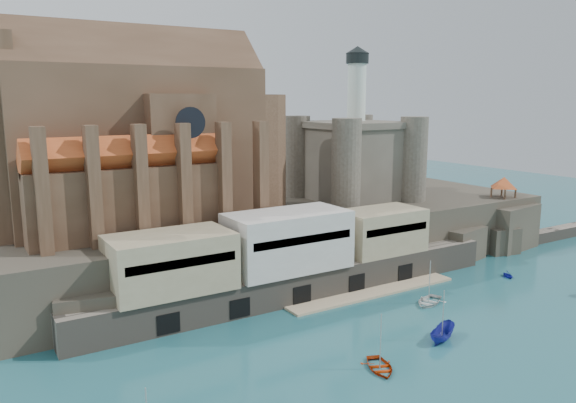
# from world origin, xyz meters

# --- Properties ---
(ground) EXTENTS (300.00, 300.00, 0.00)m
(ground) POSITION_xyz_m (0.00, 0.00, 0.00)
(ground) COLOR #1B5059
(ground) RESTS_ON ground
(promontory) EXTENTS (100.00, 36.00, 10.00)m
(promontory) POSITION_xyz_m (-0.19, 39.37, 4.92)
(promontory) COLOR #2C2821
(promontory) RESTS_ON ground
(quay) EXTENTS (70.00, 12.00, 13.05)m
(quay) POSITION_xyz_m (-10.19, 23.07, 6.07)
(quay) COLOR #6B6256
(quay) RESTS_ON ground
(church) EXTENTS (47.00, 25.93, 30.51)m
(church) POSITION_xyz_m (-24.13, 41.85, 22.13)
(church) COLOR #483221
(church) RESTS_ON promontory
(castle_keep) EXTENTS (21.20, 21.20, 29.30)m
(castle_keep) POSITION_xyz_m (16.08, 41.08, 18.31)
(castle_keep) COLOR #4C463C
(castle_keep) RESTS_ON promontory
(rock_outcrop) EXTENTS (14.50, 10.50, 8.70)m
(rock_outcrop) POSITION_xyz_m (42.00, 25.84, 4.02)
(rock_outcrop) COLOR #2C2821
(rock_outcrop) RESTS_ON ground
(pavilion) EXTENTS (6.40, 6.40, 5.40)m
(pavilion) POSITION_xyz_m (42.00, 26.00, 12.73)
(pavilion) COLOR #483221
(pavilion) RESTS_ON rock_outcrop
(boat_0) EXTENTS (3.96, 2.49, 5.35)m
(boat_0) POSITION_xyz_m (-13.36, -1.25, 0.00)
(boat_0) COLOR #AB2903
(boat_0) RESTS_ON ground
(boat_2) EXTENTS (2.77, 2.74, 5.52)m
(boat_2) POSITION_xyz_m (-1.80, 0.52, 0.00)
(boat_2) COLOR navy
(boat_2) RESTS_ON ground
(boat_6) EXTENTS (2.75, 4.35, 5.89)m
(boat_6) POSITION_xyz_m (6.08, 10.43, 0.00)
(boat_6) COLOR silver
(boat_6) RESTS_ON ground
(boat_7) EXTENTS (2.73, 2.23, 2.74)m
(boat_7) POSITION_xyz_m (26.26, 12.23, 0.00)
(boat_7) COLOR #141A9D
(boat_7) RESTS_ON ground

